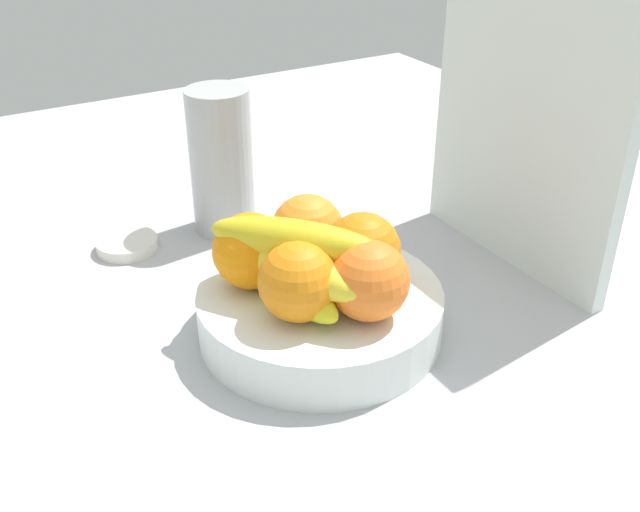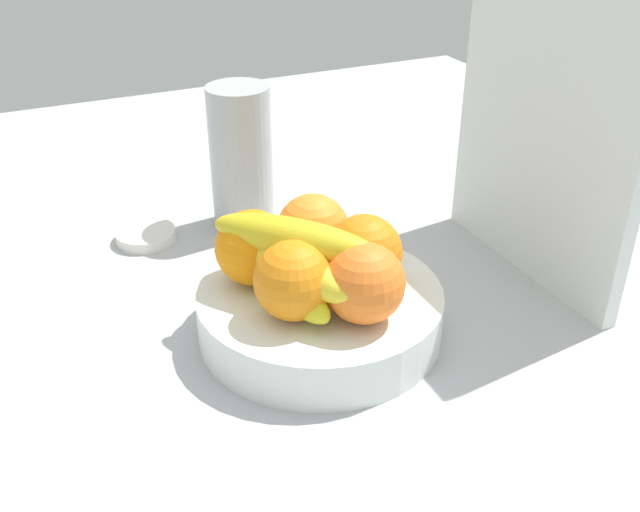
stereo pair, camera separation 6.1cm
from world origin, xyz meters
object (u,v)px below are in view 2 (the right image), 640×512
Objects in this scene: orange_front_left at (364,253)px; banana_bunch at (287,261)px; orange_back_right at (363,283)px; fruit_bowl at (320,312)px; orange_back_left at (294,280)px; orange_front_right at (317,229)px; cutting_board at (546,120)px; jar_lid at (146,236)px; thermos_tumbler at (241,158)px; orange_center at (253,248)px.

banana_bunch is at bearing -97.94° from orange_front_left.
banana_bunch is (-6.10, -5.00, 0.40)cm from orange_back_right.
orange_back_right is (5.91, 1.64, 6.30)cm from fruit_bowl.
orange_back_left is 3.04cm from banana_bunch.
cutting_board is (3.39, 25.23, 9.19)cm from orange_front_right.
orange_front_right is at bearing 32.64° from jar_lid.
cutting_board reaches higher than orange_front_right.
fruit_bowl is 1.34× the size of thermos_tumbler.
orange_back_left is 1.03× the size of jar_lid.
fruit_bowl is 7.50cm from banana_bunch.
orange_front_left is 27.20cm from thermos_tumbler.
orange_front_right and orange_back_right have the same top height.
orange_back_right reaches higher than fruit_bowl.
orange_front_right is 1.00× the size of orange_back_right.
fruit_bowl is at bearing 48.45° from orange_center.
jar_lid is (-21.41, -13.71, -8.10)cm from orange_front_right.
orange_front_left is 1.00× the size of orange_back_right.
orange_back_left is (1.90, -8.22, 0.00)cm from orange_front_left.
orange_front_left and orange_back_left have the same top height.
orange_back_right is 0.41× the size of banana_bunch.
orange_center is 12.52cm from orange_back_right.
orange_front_left is 1.00× the size of orange_back_left.
orange_center and orange_back_right have the same top height.
cutting_board is at bearing 57.51° from jar_lid.
orange_front_left is at bearing 82.06° from banana_bunch.
banana_bunch is 1.02× the size of thermos_tumbler.
orange_back_right is at bearing -2.54° from orange_front_right.
thermos_tumbler is at bearing 163.45° from orange_center.
banana_bunch reaches higher than orange_front_right.
orange_front_right is 0.42× the size of thermos_tumbler.
orange_front_left and orange_front_right have the same top height.
cutting_board is at bearing 98.85° from orange_back_left.
thermos_tumbler reaches higher than banana_bunch.
banana_bunch is 2.52× the size of jar_lid.
orange_front_left is 1.00× the size of orange_center.
thermos_tumbler reaches higher than orange_front_left.
thermos_tumbler is at bearing 169.99° from banana_bunch.
orange_back_left is at bearing -77.01° from orange_front_left.
orange_back_left is 0.21× the size of cutting_board.
banana_bunch is at bearing -46.18° from orange_front_right.
thermos_tumbler reaches higher than orange_front_right.
orange_back_right is at bearing -28.20° from orange_front_left.
banana_bunch reaches higher than orange_front_left.
orange_back_left is 0.41× the size of banana_bunch.
banana_bunch is (-0.19, -3.37, 6.70)cm from fruit_bowl.
orange_front_left is at bearing 78.53° from fruit_bowl.
fruit_bowl is at bearing 23.28° from jar_lid.
orange_back_left is 6.35cm from orange_back_right.
jar_lid is (-24.80, -38.95, -17.29)cm from cutting_board.
jar_lid is (-26.89, -11.57, -1.79)cm from fruit_bowl.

